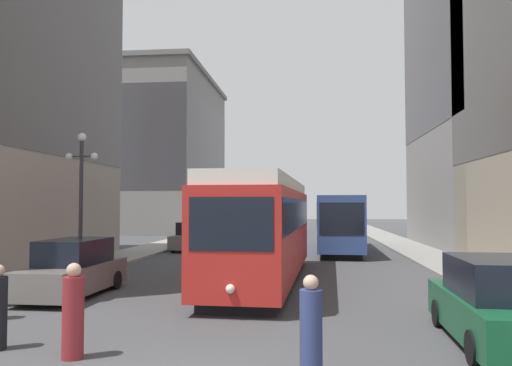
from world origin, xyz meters
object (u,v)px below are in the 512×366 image
(pedestrian_on_sidewalk, at_px, (311,330))
(parked_car_right_far, at_px, (496,305))
(parked_car_left_mid, at_px, (73,270))
(pedestrian_crossing_near, at_px, (73,314))
(parked_car_left_near, at_px, (193,237))
(lamp_post_left_near, at_px, (81,181))
(parked_car_left_far, at_px, (218,230))
(streetcar, at_px, (264,227))
(transit_bus, at_px, (338,220))

(pedestrian_on_sidewalk, bearing_deg, parked_car_right_far, -32.61)
(parked_car_left_mid, xyz_separation_m, pedestrian_on_sidewalk, (7.63, -6.93, -0.04))
(parked_car_left_mid, relative_size, pedestrian_crossing_near, 2.61)
(parked_car_left_near, relative_size, lamp_post_left_near, 0.87)
(parked_car_left_far, relative_size, pedestrian_on_sidewalk, 2.48)
(streetcar, height_order, parked_car_right_far, streetcar)
(pedestrian_crossing_near, xyz_separation_m, pedestrian_on_sidewalk, (4.53, -0.59, -0.04))
(streetcar, bearing_deg, transit_bus, 77.60)
(parked_car_left_mid, distance_m, parked_car_right_far, 12.35)
(pedestrian_on_sidewalk, height_order, lamp_post_left_near, lamp_post_left_near)
(transit_bus, relative_size, parked_car_left_far, 2.82)
(parked_car_left_near, bearing_deg, parked_car_left_far, 93.09)
(parked_car_left_near, xyz_separation_m, parked_car_right_far, (11.48, -21.30, -0.00))
(streetcar, distance_m, parked_car_left_near, 14.43)
(parked_car_right_far, xyz_separation_m, lamp_post_left_near, (-13.38, 9.02, 3.10))
(parked_car_left_near, distance_m, lamp_post_left_near, 12.81)
(parked_car_left_far, distance_m, lamp_post_left_near, 21.45)
(streetcar, height_order, parked_car_left_near, streetcar)
(parked_car_left_far, relative_size, lamp_post_left_near, 0.74)
(streetcar, distance_m, parked_car_left_far, 22.79)
(parked_car_right_far, xyz_separation_m, pedestrian_on_sidewalk, (-3.85, -2.41, -0.04))
(pedestrian_on_sidewalk, xyz_separation_m, lamp_post_left_near, (-9.54, 11.42, 3.14))
(pedestrian_on_sidewalk, bearing_deg, transit_bus, 21.23)
(pedestrian_crossing_near, relative_size, pedestrian_on_sidewalk, 1.05)
(parked_car_left_mid, xyz_separation_m, lamp_post_left_near, (-1.90, 4.49, 3.10))
(transit_bus, relative_size, parked_car_left_mid, 2.56)
(transit_bus, distance_m, parked_car_left_far, 12.84)
(parked_car_left_near, relative_size, parked_car_right_far, 1.03)
(parked_car_right_far, distance_m, lamp_post_left_near, 16.43)
(transit_bus, bearing_deg, parked_car_left_near, -177.72)
(parked_car_left_near, xyz_separation_m, parked_car_left_mid, (-0.00, -16.77, -0.00))
(parked_car_right_far, height_order, parked_car_left_far, same)
(transit_bus, height_order, parked_car_left_near, transit_bus)
(parked_car_left_mid, xyz_separation_m, parked_car_right_far, (11.48, -4.53, 0.00))
(parked_car_left_mid, bearing_deg, parked_car_right_far, -20.63)
(parked_car_right_far, bearing_deg, parked_car_left_mid, -19.75)
(parked_car_left_near, bearing_deg, pedestrian_on_sidewalk, -69.06)
(parked_car_left_near, relative_size, pedestrian_crossing_near, 2.78)
(parked_car_left_far, distance_m, pedestrian_crossing_near, 32.13)
(transit_bus, xyz_separation_m, pedestrian_crossing_near, (-6.27, -23.28, -1.10))
(parked_car_left_far, height_order, lamp_post_left_near, lamp_post_left_near)
(streetcar, relative_size, parked_car_right_far, 2.71)
(transit_bus, distance_m, pedestrian_crossing_near, 24.13)
(parked_car_left_far, height_order, pedestrian_crossing_near, parked_car_left_far)
(transit_bus, xyz_separation_m, parked_car_left_mid, (-9.37, -16.93, -1.10))
(parked_car_left_near, height_order, lamp_post_left_near, lamp_post_left_near)
(transit_bus, bearing_deg, pedestrian_on_sidewalk, -92.86)
(parked_car_right_far, relative_size, parked_car_left_far, 1.14)
(parked_car_left_mid, distance_m, parked_car_left_far, 25.63)
(parked_car_right_far, bearing_deg, lamp_post_left_near, -32.20)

